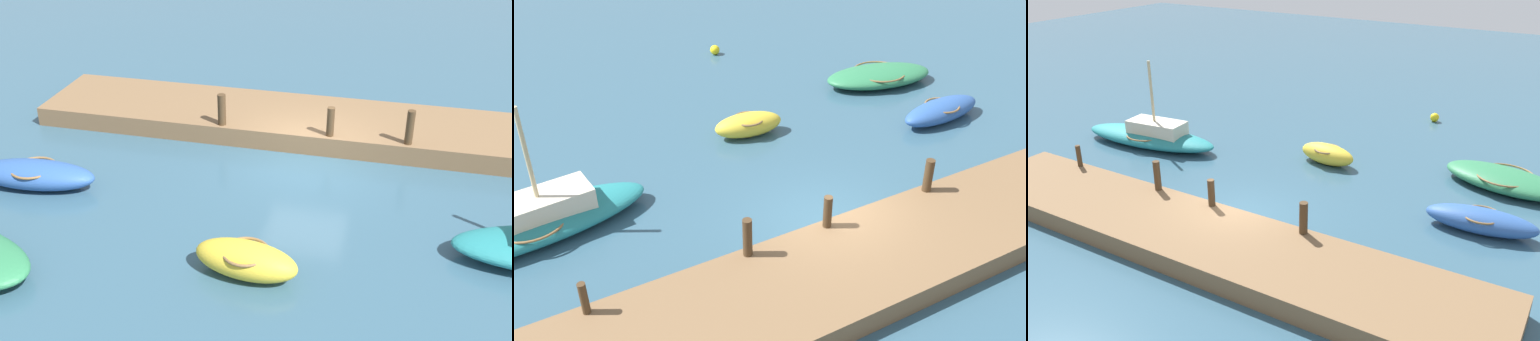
% 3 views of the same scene
% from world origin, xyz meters
% --- Properties ---
extents(ground_plane, '(84.00, 84.00, 0.00)m').
position_xyz_m(ground_plane, '(0.00, 0.00, 0.00)').
color(ground_plane, '#33566B').
extents(dock_platform, '(18.39, 3.33, 0.62)m').
position_xyz_m(dock_platform, '(0.00, -2.14, 0.31)').
color(dock_platform, brown).
rests_on(dock_platform, ground_plane).
extents(rowboat_blue, '(3.54, 1.47, 0.76)m').
position_xyz_m(rowboat_blue, '(7.13, 3.18, 0.39)').
color(rowboat_blue, '#2D569E').
rests_on(rowboat_blue, ground_plane).
extents(dinghy_yellow, '(2.52, 1.33, 0.83)m').
position_xyz_m(dinghy_yellow, '(0.47, 5.60, 0.42)').
color(dinghy_yellow, gold).
rests_on(dinghy_yellow, ground_plane).
extents(sailboat_teal, '(6.69, 2.62, 3.80)m').
position_xyz_m(sailboat_teal, '(-7.15, 3.44, 0.45)').
color(sailboat_teal, teal).
rests_on(sailboat_teal, ground_plane).
extents(motorboat_green, '(4.80, 2.92, 0.70)m').
position_xyz_m(motorboat_green, '(7.15, 6.86, 0.36)').
color(motorboat_green, '#2D7A4C').
rests_on(motorboat_green, ground_plane).
extents(mooring_post_west, '(0.18, 0.18, 0.83)m').
position_xyz_m(mooring_post_west, '(-6.77, -0.73, 1.03)').
color(mooring_post_west, '#47331E').
rests_on(mooring_post_west, dock_platform).
extents(mooring_post_mid_west, '(0.23, 0.23, 1.05)m').
position_xyz_m(mooring_post_mid_west, '(-2.83, -0.73, 1.14)').
color(mooring_post_mid_west, '#47331E').
rests_on(mooring_post_mid_west, dock_platform).
extents(mooring_post_mid_east, '(0.23, 0.23, 0.91)m').
position_xyz_m(mooring_post_mid_east, '(-0.51, -0.73, 1.07)').
color(mooring_post_mid_east, '#47331E').
rests_on(mooring_post_mid_east, dock_platform).
extents(mooring_post_east, '(0.26, 0.26, 1.00)m').
position_xyz_m(mooring_post_east, '(2.87, -0.73, 1.12)').
color(mooring_post_east, '#47331E').
rests_on(mooring_post_east, dock_platform).
extents(marker_buoy, '(0.44, 0.44, 0.44)m').
position_xyz_m(marker_buoy, '(2.65, 13.13, 0.22)').
color(marker_buoy, yellow).
rests_on(marker_buoy, ground_plane).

